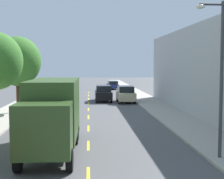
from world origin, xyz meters
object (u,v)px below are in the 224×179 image
object	(u,v)px
street_lamp	(219,69)
parked_wagon_navy	(113,85)
delivery_box_truck	(53,112)
moving_black_sedan	(103,93)
parked_suv_champagne	(126,94)
street_tree_farthest	(17,61)
parked_suv_teal	(64,84)
parked_wagon_white	(40,105)

from	to	relation	value
street_lamp	parked_wagon_navy	world-z (taller)	street_lamp
delivery_box_truck	parked_wagon_navy	distance (m)	43.85
delivery_box_truck	parked_wagon_navy	size ratio (longest dim) A/B	1.69
street_lamp	moving_black_sedan	bearing A→B (deg)	99.23
parked_suv_champagne	parked_wagon_navy	size ratio (longest dim) A/B	1.01
delivery_box_truck	moving_black_sedan	size ratio (longest dim) A/B	1.67
street_tree_farthest	parked_suv_teal	distance (m)	29.94
parked_suv_champagne	parked_suv_teal	size ratio (longest dim) A/B	0.99
moving_black_sedan	parked_suv_teal	bearing A→B (deg)	107.08
street_lamp	parked_wagon_white	xyz separation A→B (m)	(-10.32, 15.32, -3.46)
street_tree_farthest	street_lamp	world-z (taller)	street_lamp
parked_suv_teal	moving_black_sedan	bearing A→B (deg)	-72.92
parked_wagon_navy	street_tree_farthest	bearing A→B (deg)	-109.93
street_lamp	moving_black_sedan	xyz separation A→B (m)	(-4.15, 25.55, -3.28)
moving_black_sedan	parked_wagon_navy	bearing A→B (deg)	82.65
street_lamp	parked_wagon_white	size ratio (longest dim) A/B	1.51
street_tree_farthest	street_lamp	xyz separation A→B (m)	(12.35, -15.87, -0.48)
street_lamp	moving_black_sedan	distance (m)	26.09
parked_wagon_navy	parked_wagon_white	bearing A→B (deg)	-106.12
street_tree_farthest	parked_wagon_white	bearing A→B (deg)	-15.19
delivery_box_truck	parked_suv_champagne	size ratio (longest dim) A/B	1.67
street_lamp	parked_suv_teal	xyz separation A→B (m)	(-10.29, 45.51, -3.28)
parked_wagon_white	moving_black_sedan	distance (m)	11.95
delivery_box_truck	parked_wagon_navy	xyz separation A→B (m)	(6.19, 43.39, -1.23)
parked_wagon_navy	parked_suv_teal	world-z (taller)	parked_suv_teal
street_lamp	parked_wagon_white	world-z (taller)	street_lamp
delivery_box_truck	moving_black_sedan	bearing A→B (deg)	81.23
street_lamp	delivery_box_truck	xyz separation A→B (m)	(-7.75, 2.23, -2.23)
street_tree_farthest	parked_suv_champagne	xyz separation A→B (m)	(10.78, 8.28, -3.76)
street_tree_farthest	delivery_box_truck	xyz separation A→B (m)	(4.60, -13.64, -2.71)
parked_wagon_white	parked_wagon_navy	xyz separation A→B (m)	(8.76, 30.31, 0.00)
street_tree_farthest	parked_wagon_white	size ratio (longest dim) A/B	1.44
parked_suv_teal	street_tree_farthest	bearing A→B (deg)	-93.99
street_tree_farthest	delivery_box_truck	bearing A→B (deg)	-71.35
moving_black_sedan	delivery_box_truck	bearing A→B (deg)	-98.77
delivery_box_truck	moving_black_sedan	world-z (taller)	delivery_box_truck
parked_suv_champagne	moving_black_sedan	world-z (taller)	same
parked_suv_champagne	parked_suv_teal	xyz separation A→B (m)	(-8.71, 21.36, 0.00)
street_lamp	delivery_box_truck	size ratio (longest dim) A/B	0.89
street_tree_farthest	moving_black_sedan	distance (m)	13.23
parked_suv_champagne	parked_wagon_white	world-z (taller)	parked_suv_champagne
delivery_box_truck	moving_black_sedan	distance (m)	23.62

